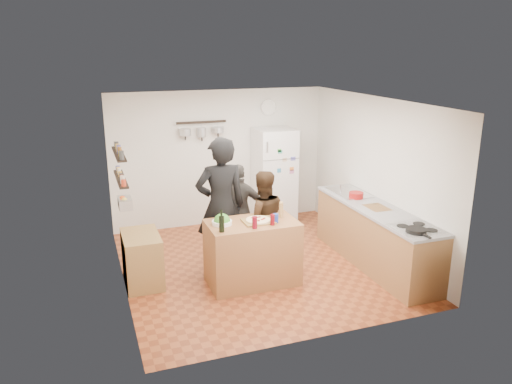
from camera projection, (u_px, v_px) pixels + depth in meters
name	position (u px, v px, depth m)	size (l,w,h in m)	color
room_shell	(250.00, 181.00, 7.68)	(4.20, 4.20, 4.20)	brown
prep_island	(252.00, 253.00, 7.01)	(1.25, 0.72, 0.91)	#905D35
pizza_board	(258.00, 221.00, 6.89)	(0.42, 0.34, 0.02)	olive
pizza	(258.00, 220.00, 6.88)	(0.34, 0.34, 0.02)	beige
salad_bowl	(222.00, 223.00, 6.79)	(0.27, 0.27, 0.05)	white
wine_bottle	(222.00, 224.00, 6.50)	(0.07, 0.07, 0.21)	black
wine_glass_near	(255.00, 222.00, 6.63)	(0.07, 0.07, 0.16)	#620816
wine_glass_far	(272.00, 220.00, 6.75)	(0.06, 0.06, 0.15)	#61080F
pepper_mill	(281.00, 211.00, 7.05)	(0.06, 0.06, 0.19)	#A27A44
salt_canister	(276.00, 218.00, 6.86)	(0.07, 0.07, 0.12)	navy
person_left	(221.00, 206.00, 7.23)	(0.74, 0.49, 2.03)	black
person_center	(262.00, 220.00, 7.41)	(0.74, 0.57, 1.51)	black
person_back	(239.00, 210.00, 7.91)	(0.87, 0.36, 1.49)	#302D2B
counter_run	(375.00, 237.00, 7.61)	(0.63, 2.63, 0.90)	#9E7042
stove_top	(417.00, 229.00, 6.62)	(0.60, 0.62, 0.02)	white
skillet	(416.00, 230.00, 6.48)	(0.27, 0.27, 0.05)	black
sink	(349.00, 193.00, 8.25)	(0.50, 0.80, 0.03)	silver
cutting_board	(377.00, 208.00, 7.48)	(0.30, 0.40, 0.02)	olive
red_bowl	(356.00, 195.00, 7.93)	(0.23, 0.23, 0.09)	#9F1312
fridge	(274.00, 177.00, 9.32)	(0.70, 0.68, 1.80)	white
wall_clock	(268.00, 107.00, 9.26)	(0.30, 0.30, 0.03)	silver
spice_shelf_lower	(121.00, 179.00, 6.82)	(0.12, 1.00, 0.03)	black
spice_shelf_upper	(119.00, 154.00, 6.72)	(0.12, 1.00, 0.03)	black
produce_basket	(125.00, 203.00, 6.93)	(0.18, 0.35, 0.14)	silver
side_table	(142.00, 259.00, 7.02)	(0.50, 0.80, 0.73)	olive
pot_rack	(201.00, 122.00, 8.83)	(0.90, 0.04, 0.04)	black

